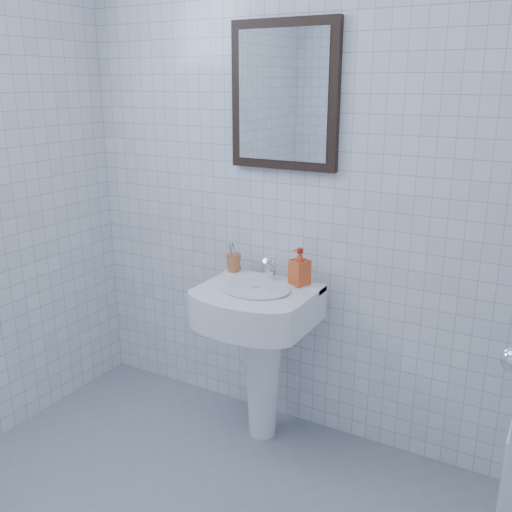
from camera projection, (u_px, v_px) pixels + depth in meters
The scene contains 6 objects.
wall_back at pixel (291, 167), 2.51m from camera, with size 2.20×0.02×2.50m, color silver.
washbasin at pixel (261, 337), 2.56m from camera, with size 0.49×0.36×0.76m.
faucet at pixel (271, 270), 2.55m from camera, with size 0.05×0.10×0.11m.
toothbrush_cup at pixel (234, 263), 2.67m from camera, with size 0.07×0.07×0.08m, color #C96938, non-canonical shape.
soap_dispenser at pixel (300, 266), 2.49m from camera, with size 0.07×0.08×0.16m, color red.
wall_mirror at pixel (284, 96), 2.42m from camera, with size 0.50×0.04×0.62m.
Camera 1 is at (1.11, -1.06, 1.61)m, focal length 40.00 mm.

